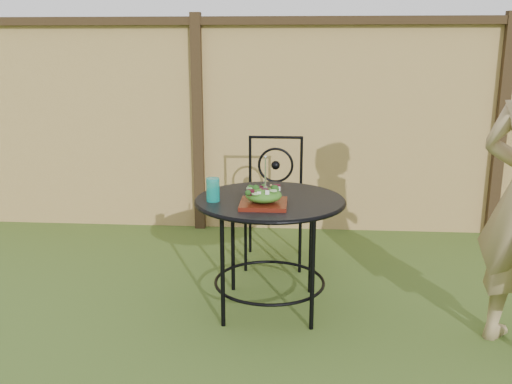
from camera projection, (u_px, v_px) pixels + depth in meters
The scene contains 8 objects.
ground at pixel (370, 354), 3.09m from camera, with size 60.00×60.00×0.00m, color #2E4A18.
fence at pixel (346, 126), 4.98m from camera, with size 8.00×0.12×1.90m.
patio_table at pixel (270, 220), 3.50m from camera, with size 0.92×0.92×0.72m.
patio_chair at pixel (275, 197), 4.36m from camera, with size 0.46×0.46×0.95m.
salad_plate at pixel (264, 204), 3.30m from camera, with size 0.27×0.27×0.02m, color #4F150B.
salad at pixel (264, 195), 3.29m from camera, with size 0.21×0.21×0.08m, color #235614.
fork at pixel (265, 173), 3.25m from camera, with size 0.01×0.01×0.18m, color silver.
drinking_glass at pixel (213, 190), 3.39m from camera, with size 0.08×0.08×0.14m, color #0C9687.
Camera 1 is at (-0.41, -2.82, 1.62)m, focal length 40.00 mm.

